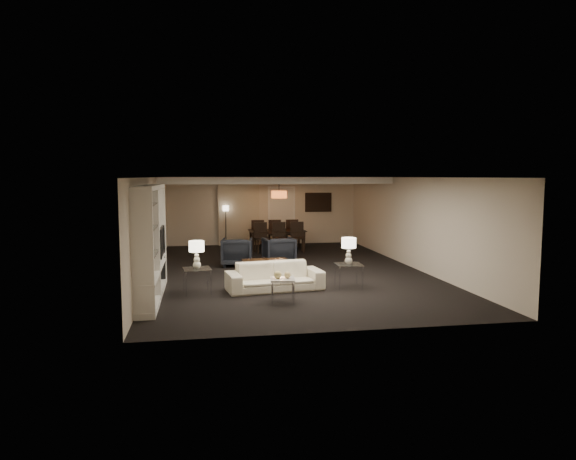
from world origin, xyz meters
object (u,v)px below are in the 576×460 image
(armchair_right, at_px, (279,251))
(floor_speaker, at_px, (162,262))
(vase_blue, at_px, (147,250))
(chair_fm, at_px, (274,233))
(side_table_right, at_px, (348,276))
(television, at_px, (157,242))
(chair_nl, at_px, (262,238))
(chair_fl, at_px, (258,234))
(chair_fr, at_px, (291,233))
(chair_nr, at_px, (298,237))
(pendant_light, at_px, (279,195))
(sofa, at_px, (275,276))
(side_table_left, at_px, (197,281))
(chair_nm, at_px, (280,238))
(marble_table, at_px, (283,290))
(table_lamp_left, at_px, (197,255))
(floor_lamp, at_px, (226,226))
(armchair_left, at_px, (237,252))
(vase_amber, at_px, (148,222))
(table_lamp_right, at_px, (349,251))
(dining_table, at_px, (277,240))
(coffee_table, at_px, (266,268))

(armchair_right, height_order, floor_speaker, floor_speaker)
(vase_blue, distance_m, chair_fm, 8.93)
(side_table_right, bearing_deg, television, 172.00)
(chair_nl, xyz_separation_m, chair_fl, (0.00, 1.30, 0.00))
(chair_nl, relative_size, chair_fr, 1.00)
(armchair_right, relative_size, chair_nr, 0.86)
(pendant_light, bearing_deg, sofa, -99.76)
(side_table_left, relative_size, chair_fr, 0.58)
(floor_speaker, relative_size, chair_nm, 1.03)
(sofa, xyz_separation_m, chair_fl, (0.39, 6.88, 0.19))
(television, bearing_deg, vase_blue, 179.08)
(marble_table, xyz_separation_m, chair_fl, (0.39, 7.98, 0.26))
(table_lamp_left, xyz_separation_m, floor_lamp, (1.00, 7.49, -0.10))
(armchair_left, height_order, chair_fr, chair_fr)
(vase_amber, bearing_deg, table_lamp_right, 12.33)
(side_table_right, bearing_deg, side_table_left, 180.00)
(side_table_left, height_order, dining_table, dining_table)
(armchair_right, bearing_deg, vase_blue, 49.09)
(side_table_right, height_order, chair_fr, chair_fr)
(coffee_table, bearing_deg, sofa, -90.00)
(vase_amber, distance_m, chair_nm, 7.54)
(chair_nm, height_order, chair_fr, same)
(armchair_left, relative_size, dining_table, 0.45)
(television, xyz_separation_m, chair_nl, (2.98, 4.98, -0.57))
(sofa, height_order, chair_nm, chair_nm)
(dining_table, bearing_deg, chair_nm, -90.36)
(vase_amber, bearing_deg, chair_nl, 65.25)
(armchair_right, xyz_separation_m, dining_table, (0.39, 2.93, -0.06))
(armchair_right, relative_size, dining_table, 0.45)
(table_lamp_right, bearing_deg, vase_blue, -163.75)
(vase_amber, height_order, chair_fr, vase_amber)
(table_lamp_left, xyz_separation_m, marble_table, (1.70, -1.10, -0.60))
(vase_blue, relative_size, chair_nr, 0.18)
(chair_fr, bearing_deg, vase_amber, 60.21)
(chair_fl, relative_size, floor_lamp, 0.68)
(floor_lamp, bearing_deg, armchair_right, -72.82)
(television, xyz_separation_m, vase_blue, (-0.03, -1.86, 0.08))
(side_table_right, bearing_deg, chair_nl, 103.17)
(armchair_right, distance_m, vase_amber, 5.47)
(side_table_left, bearing_deg, chair_fr, 64.43)
(sofa, bearing_deg, coffee_table, 82.30)
(table_lamp_left, bearing_deg, coffee_table, 43.26)
(chair_nm, distance_m, chair_fl, 1.43)
(floor_speaker, relative_size, chair_nl, 1.03)
(chair_nm, xyz_separation_m, chair_nr, (0.60, 0.00, 0.00))
(floor_speaker, bearing_deg, coffee_table, -4.19)
(sofa, xyz_separation_m, chair_nm, (0.99, 5.58, 0.19))
(table_lamp_left, distance_m, table_lamp_right, 3.40)
(side_table_right, bearing_deg, chair_fm, 95.86)
(coffee_table, relative_size, television, 1.04)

